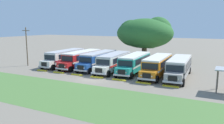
% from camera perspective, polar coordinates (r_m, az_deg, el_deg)
% --- Properties ---
extents(ground_plane, '(220.00, 220.00, 0.00)m').
position_cam_1_polar(ground_plane, '(31.61, -5.04, -4.45)').
color(ground_plane, slate).
extents(foreground_grass_strip, '(80.00, 9.49, 0.01)m').
position_cam_1_polar(foreground_grass_strip, '(25.99, -13.70, -7.75)').
color(foreground_grass_strip, '#4C7538').
rests_on(foreground_grass_strip, ground_plane).
extents(parked_bus_slot_0, '(2.99, 10.88, 2.82)m').
position_cam_1_polar(parked_bus_slot_0, '(43.30, -11.82, 1.27)').
color(parked_bus_slot_0, silver).
rests_on(parked_bus_slot_0, ground_plane).
extents(parked_bus_slot_1, '(2.77, 10.85, 2.82)m').
position_cam_1_polar(parked_bus_slot_1, '(41.16, -7.65, 0.97)').
color(parked_bus_slot_1, red).
rests_on(parked_bus_slot_1, ground_plane).
extents(parked_bus_slot_2, '(2.93, 10.87, 2.82)m').
position_cam_1_polar(parked_bus_slot_2, '(39.58, -3.44, 0.71)').
color(parked_bus_slot_2, '#23519E').
rests_on(parked_bus_slot_2, ground_plane).
extents(parked_bus_slot_3, '(3.36, 10.94, 2.82)m').
position_cam_1_polar(parked_bus_slot_3, '(37.44, 0.48, 0.22)').
color(parked_bus_slot_3, silver).
rests_on(parked_bus_slot_3, ground_plane).
extents(parked_bus_slot_4, '(3.18, 10.91, 2.82)m').
position_cam_1_polar(parked_bus_slot_4, '(36.47, 5.75, -0.07)').
color(parked_bus_slot_4, teal).
rests_on(parked_bus_slot_4, ground_plane).
extents(parked_bus_slot_5, '(3.06, 10.89, 2.82)m').
position_cam_1_polar(parked_bus_slot_5, '(34.69, 11.43, -0.70)').
color(parked_bus_slot_5, orange).
rests_on(parked_bus_slot_5, ground_plane).
extents(parked_bus_slot_6, '(3.19, 10.91, 2.82)m').
position_cam_1_polar(parked_bus_slot_6, '(33.95, 16.67, -1.13)').
color(parked_bus_slot_6, '#9E9993').
rests_on(parked_bus_slot_6, ground_plane).
extents(curb_wheelstop_0, '(2.00, 0.36, 0.15)m').
position_cam_1_polar(curb_wheelstop_0, '(39.06, -17.33, -2.07)').
color(curb_wheelstop_0, yellow).
rests_on(curb_wheelstop_0, ground_plane).
extents(curb_wheelstop_1, '(2.00, 0.36, 0.15)m').
position_cam_1_polar(curb_wheelstop_1, '(36.70, -13.38, -2.61)').
color(curb_wheelstop_1, yellow).
rests_on(curb_wheelstop_1, ground_plane).
extents(curb_wheelstop_2, '(2.00, 0.36, 0.15)m').
position_cam_1_polar(curb_wheelstop_2, '(34.54, -8.91, -3.21)').
color(curb_wheelstop_2, yellow).
rests_on(curb_wheelstop_2, ground_plane).
extents(curb_wheelstop_3, '(2.00, 0.36, 0.15)m').
position_cam_1_polar(curb_wheelstop_3, '(32.62, -3.87, -3.87)').
color(curb_wheelstop_3, yellow).
rests_on(curb_wheelstop_3, ground_plane).
extents(curb_wheelstop_4, '(2.00, 0.36, 0.15)m').
position_cam_1_polar(curb_wheelstop_4, '(30.99, 1.75, -4.56)').
color(curb_wheelstop_4, yellow).
rests_on(curb_wheelstop_4, ground_plane).
extents(curb_wheelstop_5, '(2.00, 0.36, 0.15)m').
position_cam_1_polar(curb_wheelstop_5, '(29.69, 7.95, -5.27)').
color(curb_wheelstop_5, yellow).
rests_on(curb_wheelstop_5, ground_plane).
extents(curb_wheelstop_6, '(2.00, 0.36, 0.15)m').
position_cam_1_polar(curb_wheelstop_6, '(28.77, 14.64, -5.97)').
color(curb_wheelstop_6, yellow).
rests_on(curb_wheelstop_6, ground_plane).
extents(broad_shade_tree, '(12.08, 12.35, 9.24)m').
position_cam_1_polar(broad_shade_tree, '(49.35, 8.60, 7.21)').
color(broad_shade_tree, brown).
rests_on(broad_shade_tree, ground_plane).
extents(utility_pole, '(1.80, 0.20, 7.12)m').
position_cam_1_polar(utility_pole, '(44.57, -20.82, 3.97)').
color(utility_pole, brown).
rests_on(utility_pole, ground_plane).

